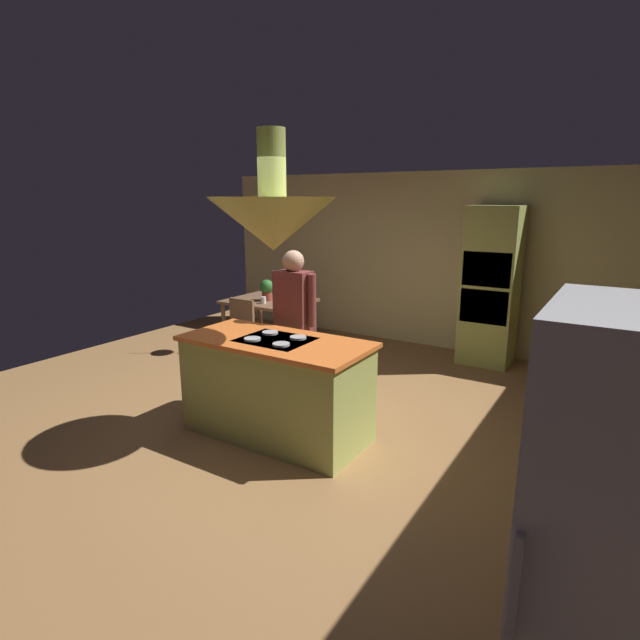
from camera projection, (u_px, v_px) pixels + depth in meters
The scene contains 14 objects.
ground at pixel (290, 426), 4.91m from camera, with size 8.16×8.16×0.00m, color #9E7042.
wall_back at pixel (423, 260), 7.45m from camera, with size 6.80×0.10×2.55m, color beige.
kitchen_island at pixel (276, 387), 4.63m from camera, with size 1.74×0.83×0.95m.
counter_run_right at pixel (638, 426), 3.83m from camera, with size 0.73×2.38×0.93m.
oven_tower at pixel (491, 286), 6.60m from camera, with size 0.66×0.62×2.08m.
refrigerator at pixel (639, 579), 1.68m from camera, with size 0.72×0.74×1.85m.
dining_table at pixel (269, 306), 7.19m from camera, with size 1.13×0.95×0.76m.
person_at_island at pixel (294, 318), 5.22m from camera, with size 0.53×0.22×1.66m.
range_hood at pixel (273, 221), 4.28m from camera, with size 1.10×1.10×1.00m.
pendant_light_over_table at pixel (267, 221), 6.91m from camera, with size 0.32×0.32×0.82m.
chair_facing_island at pixel (237, 327), 6.66m from camera, with size 0.40×0.40×0.87m.
chair_by_back_wall at pixel (297, 308), 7.80m from camera, with size 0.40×0.40×0.87m.
potted_plant_on_table at pixel (267, 289), 7.08m from camera, with size 0.20×0.20×0.30m.
cup_on_table at pixel (263, 300), 6.92m from camera, with size 0.07×0.07×0.09m, color white.
Camera 1 is at (2.65, -3.68, 2.16)m, focal length 28.18 mm.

